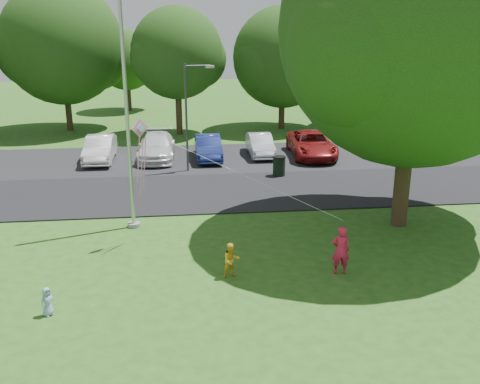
{
  "coord_description": "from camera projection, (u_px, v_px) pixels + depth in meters",
  "views": [
    {
      "loc": [
        -1.61,
        -14.91,
        7.71
      ],
      "look_at": [
        0.58,
        4.0,
        1.6
      ],
      "focal_mm": 40.0,
      "sensor_mm": 36.0,
      "label": 1
    }
  ],
  "objects": [
    {
      "name": "park_road",
      "position": [
        216.0,
        192.0,
        25.14
      ],
      "size": [
        60.0,
        6.0,
        0.06
      ],
      "primitive_type": "cube",
      "color": "black",
      "rests_on": "ground"
    },
    {
      "name": "horizon_trees",
      "position": [
        240.0,
        61.0,
        47.81
      ],
      "size": [
        77.46,
        7.2,
        7.02
      ],
      "color": "#332316",
      "rests_on": "ground"
    },
    {
      "name": "woman",
      "position": [
        341.0,
        250.0,
        16.86
      ],
      "size": [
        0.61,
        0.43,
        1.61
      ],
      "primitive_type": "imported",
      "rotation": [
        0.0,
        0.0,
        3.07
      ],
      "color": "red",
      "rests_on": "ground"
    },
    {
      "name": "flagpole",
      "position": [
        127.0,
        122.0,
        19.71
      ],
      "size": [
        0.5,
        0.5,
        10.0
      ],
      "color": "#B7BABF",
      "rests_on": "ground"
    },
    {
      "name": "street_lamp",
      "position": [
        190.0,
        108.0,
        27.68
      ],
      "size": [
        1.57,
        0.52,
        5.67
      ],
      "rotation": [
        0.0,
        0.0,
        0.24
      ],
      "color": "#3F3F44",
      "rests_on": "ground"
    },
    {
      "name": "kite",
      "position": [
        144.0,
        142.0,
        18.26
      ],
      "size": [
        6.54,
        3.51,
        2.83
      ],
      "rotation": [
        0.0,
        0.0,
        0.73
      ],
      "color": "pink",
      "rests_on": "ground"
    },
    {
      "name": "parked_cars",
      "position": [
        218.0,
        146.0,
        31.07
      ],
      "size": [
        14.35,
        5.61,
        1.44
      ],
      "color": "silver",
      "rests_on": "ground"
    },
    {
      "name": "tree_row",
      "position": [
        222.0,
        50.0,
        37.98
      ],
      "size": [
        64.35,
        11.94,
        10.88
      ],
      "color": "#332316",
      "rests_on": "ground"
    },
    {
      "name": "child_yellow",
      "position": [
        231.0,
        260.0,
        16.72
      ],
      "size": [
        0.64,
        0.56,
        1.13
      ],
      "primitive_type": "imported",
      "rotation": [
        0.0,
        0.0,
        0.27
      ],
      "color": "yellow",
      "rests_on": "ground"
    },
    {
      "name": "big_tree",
      "position": [
        415.0,
        37.0,
        18.97
      ],
      "size": [
        10.4,
        9.9,
        12.37
      ],
      "rotation": [
        0.0,
        0.0,
        -0.38
      ],
      "color": "#332316",
      "rests_on": "ground"
    },
    {
      "name": "ground",
      "position": [
        236.0,
        280.0,
        16.64
      ],
      "size": [
        120.0,
        120.0,
        0.0
      ],
      "primitive_type": "plane",
      "color": "#265817",
      "rests_on": "ground"
    },
    {
      "name": "trash_can",
      "position": [
        279.0,
        166.0,
        27.57
      ],
      "size": [
        0.68,
        0.68,
        1.07
      ],
      "rotation": [
        0.0,
        0.0,
        0.37
      ],
      "color": "black",
      "rests_on": "ground"
    },
    {
      "name": "parking_strip",
      "position": [
        208.0,
        158.0,
        31.29
      ],
      "size": [
        42.0,
        7.0,
        0.06
      ],
      "primitive_type": "cube",
      "color": "black",
      "rests_on": "ground"
    },
    {
      "name": "child_blue",
      "position": [
        47.0,
        302.0,
        14.56
      ],
      "size": [
        0.47,
        0.47,
        0.83
      ],
      "primitive_type": "imported",
      "rotation": [
        0.0,
        0.0,
        0.79
      ],
      "color": "#89AAD2",
      "rests_on": "ground"
    }
  ]
}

